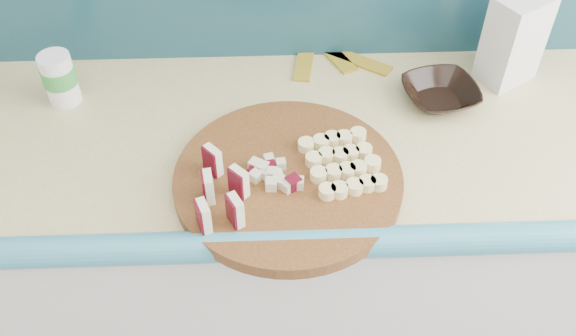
# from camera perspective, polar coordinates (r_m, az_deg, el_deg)

# --- Properties ---
(kitchen_counter) EXTENTS (2.20, 0.63, 0.91)m
(kitchen_counter) POSITION_cam_1_polar(r_m,az_deg,el_deg) (1.72, 4.99, -7.89)
(kitchen_counter) COLOR silver
(kitchen_counter) RESTS_ON ground
(cutting_board) EXTENTS (0.53, 0.53, 0.03)m
(cutting_board) POSITION_cam_1_polar(r_m,az_deg,el_deg) (1.25, 0.00, -1.08)
(cutting_board) COLOR #41260E
(cutting_board) RESTS_ON kitchen_counter
(apple_wedges) EXTENTS (0.09, 0.18, 0.06)m
(apple_wedges) POSITION_cam_1_polar(r_m,az_deg,el_deg) (1.18, -6.13, -2.01)
(apple_wedges) COLOR beige
(apple_wedges) RESTS_ON cutting_board
(apple_chunks) EXTENTS (0.07, 0.07, 0.02)m
(apple_chunks) POSITION_cam_1_polar(r_m,az_deg,el_deg) (1.23, -1.29, -0.50)
(apple_chunks) COLOR beige
(apple_chunks) RESTS_ON cutting_board
(banana_slices) EXTENTS (0.17, 0.19, 0.02)m
(banana_slices) POSITION_cam_1_polar(r_m,az_deg,el_deg) (1.26, 4.85, 0.55)
(banana_slices) COLOR beige
(banana_slices) RESTS_ON cutting_board
(brown_bowl) EXTENTS (0.20, 0.20, 0.04)m
(brown_bowl) POSITION_cam_1_polar(r_m,az_deg,el_deg) (1.48, 13.37, 6.44)
(brown_bowl) COLOR black
(brown_bowl) RESTS_ON kitchen_counter
(flour_bag) EXTENTS (0.15, 0.14, 0.21)m
(flour_bag) POSITION_cam_1_polar(r_m,az_deg,el_deg) (1.54, 19.44, 10.75)
(flour_bag) COLOR silver
(flour_bag) RESTS_ON kitchen_counter
(canister) EXTENTS (0.07, 0.07, 0.12)m
(canister) POSITION_cam_1_polar(r_m,az_deg,el_deg) (1.50, -19.65, 7.55)
(canister) COLOR white
(canister) RESTS_ON kitchen_counter
(banana_peel) EXTENTS (0.24, 0.20, 0.01)m
(banana_peel) POSITION_cam_1_polar(r_m,az_deg,el_deg) (1.58, 3.84, 9.84)
(banana_peel) COLOR gold
(banana_peel) RESTS_ON kitchen_counter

